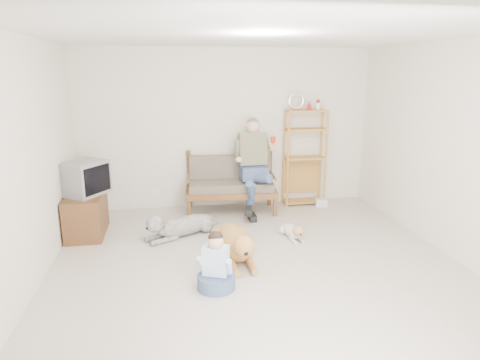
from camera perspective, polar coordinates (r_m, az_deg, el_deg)
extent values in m
plane|color=beige|center=(5.17, 2.79, -12.36)|extent=(5.50, 5.50, 0.00)
plane|color=white|center=(4.63, 3.22, 19.03)|extent=(5.50, 5.50, 0.00)
plane|color=beige|center=(7.38, -1.77, 6.83)|extent=(5.00, 0.00, 5.00)
plane|color=beige|center=(2.25, 19.04, -12.20)|extent=(5.00, 0.00, 5.00)
plane|color=beige|center=(4.83, -27.34, 1.11)|extent=(0.00, 5.50, 5.50)
plane|color=beige|center=(5.80, 27.88, 3.05)|extent=(0.00, 5.50, 5.50)
cube|color=brown|center=(7.17, -1.20, -1.56)|extent=(1.55, 0.82, 0.10)
cube|color=#685F4F|center=(7.14, -1.20, -0.68)|extent=(1.43, 0.71, 0.13)
cube|color=#685F4F|center=(7.32, -1.50, 1.58)|extent=(1.39, 0.24, 0.45)
cylinder|color=brown|center=(7.33, -1.58, 3.21)|extent=(1.40, 0.17, 0.05)
cylinder|color=brown|center=(6.88, -6.60, -4.11)|extent=(0.07, 0.07, 0.30)
cylinder|color=brown|center=(7.36, -6.95, -0.24)|extent=(0.07, 0.07, 0.95)
cylinder|color=brown|center=(7.09, 4.79, -3.50)|extent=(0.07, 0.07, 0.30)
cylinder|color=brown|center=(7.56, 3.70, 0.22)|extent=(0.07, 0.07, 0.95)
cube|color=#485784|center=(7.12, 1.83, 1.04)|extent=(0.43, 0.41, 0.22)
cube|color=#727250|center=(7.14, 1.67, 4.18)|extent=(0.45, 0.31, 0.57)
sphere|color=tan|center=(7.05, 1.75, 7.16)|extent=(0.23, 0.23, 0.23)
sphere|color=#5E5A54|center=(7.07, 1.72, 7.52)|extent=(0.20, 0.20, 0.20)
cylinder|color=#B61B13|center=(6.95, 4.44, 5.39)|extent=(0.08, 0.08, 0.10)
cube|color=gold|center=(7.47, 8.85, 9.11)|extent=(0.70, 0.29, 0.03)
torus|color=silver|center=(7.40, 7.51, 10.39)|extent=(0.29, 0.05, 0.29)
cone|color=#B61B13|center=(7.47, 9.22, 9.84)|extent=(0.09, 0.09, 0.15)
cylinder|color=gold|center=(7.36, 6.41, 2.66)|extent=(0.04, 0.04, 1.67)
cylinder|color=gold|center=(7.61, 5.85, 3.07)|extent=(0.04, 0.04, 1.67)
cylinder|color=gold|center=(7.58, 11.38, 2.81)|extent=(0.04, 0.04, 1.67)
cylinder|color=gold|center=(7.82, 10.69, 3.20)|extent=(0.04, 0.04, 1.67)
cube|color=white|center=(7.68, 10.77, -2.98)|extent=(0.22, 0.17, 0.12)
cube|color=brown|center=(6.60, -19.79, -4.34)|extent=(0.50, 0.90, 0.60)
cube|color=brown|center=(6.44, -22.22, -5.02)|extent=(0.02, 0.40, 0.50)
cube|color=brown|center=(6.85, -21.47, -3.81)|extent=(0.02, 0.40, 0.50)
cube|color=gray|center=(6.47, -19.99, 0.27)|extent=(0.71, 0.74, 0.48)
cube|color=black|center=(6.31, -18.49, 0.06)|extent=(0.30, 0.42, 0.39)
cube|color=white|center=(7.51, -11.17, -1.50)|extent=(0.12, 0.02, 0.08)
ellipsoid|color=#B3743E|center=(5.64, -0.84, -8.12)|extent=(0.42, 1.07, 0.33)
sphere|color=#B3743E|center=(5.34, -0.14, -9.17)|extent=(0.33, 0.33, 0.33)
sphere|color=#B3743E|center=(5.05, 0.52, -8.85)|extent=(0.26, 0.26, 0.26)
ellipsoid|color=#B3743E|center=(4.96, 0.83, -9.65)|extent=(0.12, 0.19, 0.10)
cylinder|color=#B3743E|center=(6.15, -1.85, -7.13)|extent=(0.21, 0.41, 0.05)
ellipsoid|color=#B3743E|center=(5.06, -0.57, -8.83)|extent=(0.06, 0.08, 0.13)
ellipsoid|color=#B3743E|center=(5.09, 1.46, -8.65)|extent=(0.06, 0.08, 0.13)
ellipsoid|color=silver|center=(6.30, -7.21, -6.03)|extent=(0.95, 0.71, 0.27)
sphere|color=silver|center=(6.17, -9.39, -6.40)|extent=(0.27, 0.27, 0.27)
sphere|color=silver|center=(6.03, -11.33, -5.79)|extent=(0.24, 0.24, 0.24)
ellipsoid|color=silver|center=(5.99, -12.22, -6.20)|extent=(0.20, 0.17, 0.09)
cylinder|color=silver|center=(6.56, -3.78, -5.86)|extent=(0.27, 0.30, 0.04)
ellipsoid|color=silver|center=(6.11, -11.50, -5.53)|extent=(0.09, 0.08, 0.12)
ellipsoid|color=silver|center=(5.97, -10.76, -5.97)|extent=(0.09, 0.08, 0.12)
ellipsoid|color=silver|center=(6.23, 6.84, -6.76)|extent=(0.25, 0.46, 0.17)
sphere|color=silver|center=(6.12, 7.34, -7.07)|extent=(0.17, 0.17, 0.17)
sphere|color=#A98154|center=(6.00, 7.80, -6.77)|extent=(0.15, 0.15, 0.15)
ellipsoid|color=#A98154|center=(5.95, 8.08, -7.14)|extent=(0.08, 0.12, 0.06)
cylinder|color=silver|center=(6.44, 6.03, -6.52)|extent=(0.10, 0.17, 0.03)
cone|color=#A98154|center=(5.98, 7.27, -6.37)|extent=(0.05, 0.05, 0.05)
cone|color=#A98154|center=(6.02, 8.22, -6.25)|extent=(0.05, 0.05, 0.05)
torus|color=#B61B13|center=(6.02, 7.70, -6.81)|extent=(0.14, 0.14, 0.02)
cylinder|color=#485784|center=(4.83, -3.18, -13.38)|extent=(0.42, 0.42, 0.15)
cube|color=#D0E4FA|center=(4.74, -3.25, -10.61)|extent=(0.31, 0.26, 0.33)
sphere|color=tan|center=(4.63, -3.27, -8.14)|extent=(0.17, 0.17, 0.17)
sphere|color=black|center=(4.62, -3.29, -7.76)|extent=(0.16, 0.16, 0.16)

